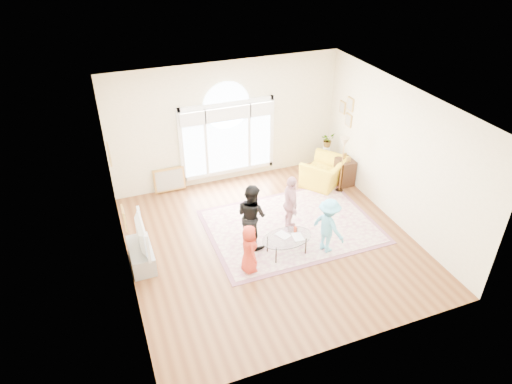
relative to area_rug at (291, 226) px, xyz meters
name	(u,v)px	position (x,y,z in m)	size (l,w,h in m)	color
ground	(271,242)	(-0.66, -0.37, -0.01)	(6.00, 6.00, 0.00)	#572F17
room_shell	(229,127)	(-0.65, 2.46, 1.56)	(6.00, 6.00, 6.00)	beige
area_rug	(291,226)	(0.00, 0.00, 0.00)	(3.60, 2.60, 0.02)	beige
rug_border	(291,226)	(0.00, 0.00, 0.00)	(3.80, 2.80, 0.01)	#7C4A58
tv_console	(141,256)	(-3.41, -0.07, 0.20)	(0.45, 1.00, 0.42)	#999CA1
television	(138,235)	(-3.41, -0.07, 0.73)	(0.17, 1.11, 0.64)	black
coffee_table	(287,238)	(-0.50, -0.83, 0.39)	(1.15, 0.79, 0.54)	silver
armchair	(324,172)	(1.60, 1.44, 0.35)	(1.10, 0.96, 0.72)	yellow
side_cabinet	(345,172)	(2.12, 1.28, 0.34)	(0.40, 0.50, 0.70)	black
floor_lamp	(344,146)	(1.82, 0.99, 1.27)	(0.30, 0.30, 1.51)	black
plant_pedestal	(326,158)	(2.04, 2.16, 0.34)	(0.20, 0.20, 0.70)	white
potted_plant	(328,140)	(2.04, 2.16, 0.89)	(0.36, 0.31, 0.40)	#33722D
leaning_picture	(171,191)	(-2.28, 2.53, -0.01)	(0.80, 0.05, 0.62)	tan
child_red	(249,249)	(-1.42, -1.05, 0.54)	(0.52, 0.34, 1.06)	red
child_black	(252,215)	(-1.07, -0.26, 0.74)	(0.71, 0.55, 1.46)	black
child_pink	(291,204)	(-0.09, -0.10, 0.69)	(0.80, 0.33, 1.36)	#D79AA1
child_blue	(328,226)	(0.34, -1.04, 0.63)	(0.81, 0.46, 1.25)	#5CBFE5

